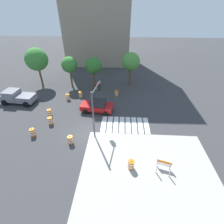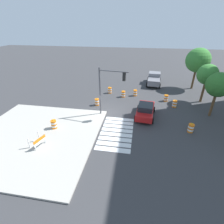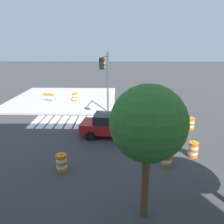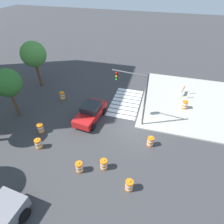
% 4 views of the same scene
% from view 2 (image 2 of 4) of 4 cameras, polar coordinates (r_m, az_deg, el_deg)
% --- Properties ---
extents(ground_plane, '(120.00, 120.00, 0.00)m').
position_cam_2_polar(ground_plane, '(20.62, -1.83, -0.14)').
color(ground_plane, '#38383A').
extents(sidewalk_corner, '(12.00, 12.00, 0.15)m').
position_cam_2_polar(sidewalk_corner, '(18.06, -24.98, -7.38)').
color(sidewalk_corner, '#ADA89E').
rests_on(sidewalk_corner, ground).
extents(crosswalk_stripes, '(5.85, 3.20, 0.02)m').
position_cam_2_polar(crosswalk_stripes, '(17.00, 1.55, -6.94)').
color(crosswalk_stripes, silver).
rests_on(crosswalk_stripes, ground).
extents(sports_car, '(4.47, 2.48, 1.63)m').
position_cam_2_polar(sports_car, '(19.76, 11.30, 0.60)').
color(sports_car, red).
rests_on(sports_car, ground).
extents(pickup_truck, '(5.30, 2.69, 1.92)m').
position_cam_2_polar(pickup_truck, '(31.16, 14.15, 10.97)').
color(pickup_truck, slate).
rests_on(pickup_truck, ground).
extents(traffic_barrel_near_corner, '(0.56, 0.56, 1.02)m').
position_cam_2_polar(traffic_barrel_near_corner, '(23.25, 20.57, 2.65)').
color(traffic_barrel_near_corner, orange).
rests_on(traffic_barrel_near_corner, ground).
extents(traffic_barrel_crosswalk_end, '(0.56, 0.56, 1.02)m').
position_cam_2_polar(traffic_barrel_crosswalk_end, '(25.49, 7.89, 6.48)').
color(traffic_barrel_crosswalk_end, orange).
rests_on(traffic_barrel_crosswalk_end, ground).
extents(traffic_barrel_median_near, '(0.56, 0.56, 1.02)m').
position_cam_2_polar(traffic_barrel_median_near, '(18.60, 25.29, -4.97)').
color(traffic_barrel_median_near, orange).
rests_on(traffic_barrel_median_near, ground).
extents(traffic_barrel_median_far, '(0.56, 0.56, 1.02)m').
position_cam_2_polar(traffic_barrel_median_far, '(24.88, 3.86, 6.13)').
color(traffic_barrel_median_far, orange).
rests_on(traffic_barrel_median_far, ground).
extents(traffic_barrel_far_curb, '(0.56, 0.56, 1.02)m').
position_cam_2_polar(traffic_barrel_far_curb, '(24.65, 17.90, 4.56)').
color(traffic_barrel_far_curb, orange).
rests_on(traffic_barrel_far_curb, ground).
extents(traffic_barrel_lane_center, '(0.56, 0.56, 1.02)m').
position_cam_2_polar(traffic_barrel_lane_center, '(26.26, -0.76, 7.42)').
color(traffic_barrel_lane_center, orange).
rests_on(traffic_barrel_lane_center, ground).
extents(traffic_barrel_opposite_curb, '(0.56, 0.56, 1.02)m').
position_cam_2_polar(traffic_barrel_opposite_curb, '(22.36, -5.18, 3.42)').
color(traffic_barrel_opposite_curb, orange).
rests_on(traffic_barrel_opposite_curb, ground).
extents(traffic_barrel_on_sidewalk, '(0.56, 0.56, 1.02)m').
position_cam_2_polar(traffic_barrel_on_sidewalk, '(18.16, -19.19, -3.95)').
color(traffic_barrel_on_sidewalk, orange).
rests_on(traffic_barrel_on_sidewalk, sidewalk_corner).
extents(construction_barricade, '(1.40, 1.09, 1.00)m').
position_cam_2_polar(construction_barricade, '(16.10, -23.77, -8.91)').
color(construction_barricade, silver).
rests_on(construction_barricade, sidewalk_corner).
extents(traffic_light_pole, '(0.63, 3.27, 5.50)m').
position_cam_2_polar(traffic_light_pole, '(18.29, -0.81, 9.46)').
color(traffic_light_pole, '#4C4C51').
rests_on(traffic_light_pole, sidewalk_corner).
extents(street_tree_streetside_near, '(3.69, 3.69, 6.45)m').
position_cam_2_polar(street_tree_streetside_near, '(30.27, 27.24, 15.38)').
color(street_tree_streetside_near, brown).
rests_on(street_tree_streetside_near, ground).
extents(street_tree_streetside_mid, '(2.69, 2.69, 5.17)m').
position_cam_2_polar(street_tree_streetside_mid, '(21.73, 32.60, 7.75)').
color(street_tree_streetside_mid, brown).
rests_on(street_tree_streetside_mid, ground).
extents(street_tree_corner_lot, '(2.64, 2.64, 5.18)m').
position_cam_2_polar(street_tree_corner_lot, '(25.36, 29.78, 10.99)').
color(street_tree_corner_lot, brown).
rests_on(street_tree_corner_lot, ground).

